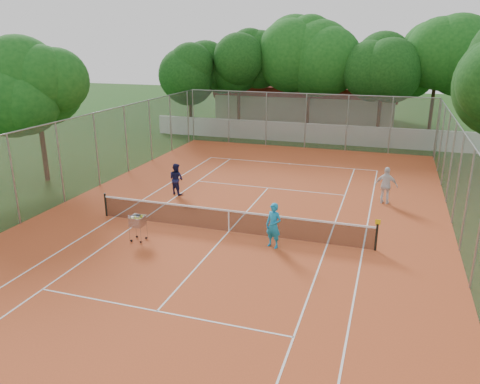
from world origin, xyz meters
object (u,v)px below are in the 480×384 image
(tennis_net, at_px, (229,221))
(player_far_left, at_px, (176,179))
(player_far_right, at_px, (386,185))
(ball_hopper, at_px, (138,228))
(player_near, at_px, (274,225))
(clubhouse, at_px, (308,99))

(tennis_net, distance_m, player_far_left, 5.79)
(tennis_net, relative_size, player_far_right, 6.48)
(player_far_left, xyz_separation_m, ball_hopper, (1.16, -5.94, -0.25))
(tennis_net, bearing_deg, ball_hopper, -146.86)
(player_far_left, distance_m, player_far_right, 10.53)
(player_far_left, bearing_deg, player_near, 162.14)
(player_near, height_order, ball_hopper, player_near)
(player_near, relative_size, player_far_right, 0.97)
(tennis_net, distance_m, player_far_right, 8.40)
(player_near, xyz_separation_m, player_far_right, (3.96, 6.66, 0.03))
(player_near, bearing_deg, tennis_net, 176.17)
(tennis_net, xyz_separation_m, player_far_left, (-4.26, 3.91, 0.33))
(player_near, bearing_deg, clubhouse, 116.89)
(clubhouse, xyz_separation_m, ball_hopper, (-1.11, -31.03, -1.61))
(player_near, distance_m, player_far_left, 8.01)
(tennis_net, bearing_deg, player_far_right, 43.32)
(ball_hopper, bearing_deg, tennis_net, 25.21)
(player_near, relative_size, ball_hopper, 1.56)
(player_far_left, bearing_deg, ball_hopper, 120.07)
(clubhouse, xyz_separation_m, player_far_right, (8.11, -23.24, -1.26))
(clubhouse, height_order, player_far_left, clubhouse)
(clubhouse, relative_size, player_far_left, 9.99)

